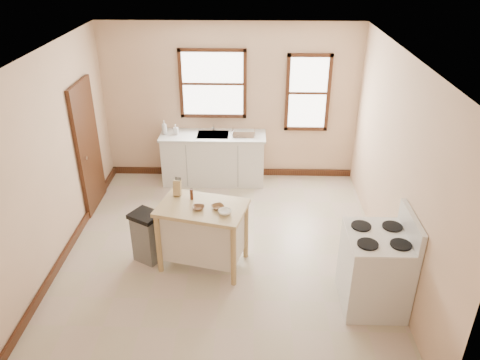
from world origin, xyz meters
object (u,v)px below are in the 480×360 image
dish_rack (244,133)px  trash_bin (147,237)px  pepper_grinder (192,194)px  bowl_a (198,208)px  soap_bottle_a (164,127)px  gas_stove (376,261)px  kitchen_island (203,236)px  bowl_b (218,207)px  soap_bottle_b (176,129)px  knife_block (177,188)px  bowl_c (225,212)px

dish_rack → trash_bin: (-1.27, -2.32, -0.60)m
pepper_grinder → bowl_a: 0.28m
pepper_grinder → soap_bottle_a: bearing=108.3°
soap_bottle_a → trash_bin: 2.46m
bowl_a → gas_stove: size_ratio=0.12×
kitchen_island → gas_stove: size_ratio=0.90×
gas_stove → bowl_b: bearing=161.0°
pepper_grinder → trash_bin: pepper_grinder is taller
soap_bottle_b → bowl_a: size_ratio=1.17×
pepper_grinder → bowl_a: bearing=-64.8°
knife_block → pepper_grinder: 0.24m
dish_rack → bowl_a: size_ratio=2.59×
soap_bottle_b → gas_stove: bearing=-47.4°
trash_bin → bowl_c: bearing=16.6°
dish_rack → kitchen_island: (-0.49, -2.41, -0.51)m
soap_bottle_b → pepper_grinder: 2.34m
soap_bottle_a → soap_bottle_b: size_ratio=1.40×
dish_rack → trash_bin: size_ratio=0.54×
dish_rack → kitchen_island: 2.51m
bowl_b → gas_stove: (1.91, -0.66, -0.31)m
soap_bottle_b → pepper_grinder: bearing=-75.7°
bowl_b → soap_bottle_a: bearing=114.1°
bowl_c → pepper_grinder: bearing=142.5°
kitchen_island → bowl_a: (-0.04, -0.07, 0.48)m
bowl_a → kitchen_island: bearing=63.1°
soap_bottle_b → dish_rack: size_ratio=0.45×
bowl_a → knife_block: bearing=131.5°
knife_block → dish_rack: bearing=69.9°
soap_bottle_b → pepper_grinder: (0.55, -2.27, -0.01)m
kitchen_island → pepper_grinder: bearing=144.7°
dish_rack → bowl_b: bearing=-77.7°
soap_bottle_a → pepper_grinder: soap_bottle_a is taller
kitchen_island → bowl_b: (0.21, -0.05, 0.48)m
kitchen_island → gas_stove: gas_stove is taller
bowl_b → trash_bin: bearing=172.7°
kitchen_island → knife_block: knife_block is taller
gas_stove → soap_bottle_a: bearing=133.8°
dish_rack → bowl_c: (-0.18, -2.58, -0.02)m
soap_bottle_a → pepper_grinder: (0.75, -2.27, -0.05)m
bowl_a → bowl_c: size_ratio=0.91×
knife_block → trash_bin: size_ratio=0.27×
soap_bottle_b → trash_bin: bearing=-91.2°
soap_bottle_a → gas_stove: size_ratio=0.20×
bowl_b → trash_bin: bowl_b is taller
dish_rack → bowl_a: bearing=-83.2°
soap_bottle_b → kitchen_island: soap_bottle_b is taller
bowl_c → gas_stove: (1.81, -0.53, -0.32)m
bowl_b → gas_stove: bearing=-19.0°
bowl_b → gas_stove: size_ratio=0.13×
kitchen_island → soap_bottle_b: bearing=119.8°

